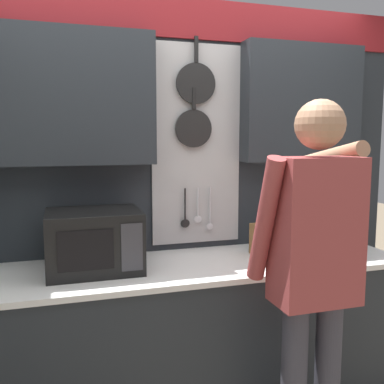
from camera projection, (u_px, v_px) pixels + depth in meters
base_cabinet_counter at (199, 342)px, 2.46m from camera, size 2.36×0.66×0.93m
back_wall_unit at (183, 157)px, 2.61m from camera, size 2.93×0.20×2.45m
microwave at (94, 241)px, 2.25m from camera, size 0.48×0.40×0.32m
knife_block at (264, 240)px, 2.55m from camera, size 0.13×0.16×0.27m
utensil_crock at (289, 241)px, 2.60m from camera, size 0.13×0.13×0.35m
person at (313, 259)px, 1.94m from camera, size 0.54×0.70×1.80m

